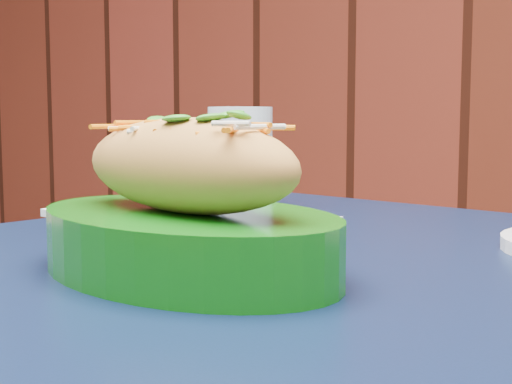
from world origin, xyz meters
The scene contains 3 objects.
cafe_table centered at (0.46, 1.28, 0.66)m, with size 0.89×0.89×0.75m.
banh_mi_basket centered at (0.39, 1.19, 0.80)m, with size 0.30×0.23×0.13m.
water_glass centered at (0.21, 1.50, 0.82)m, with size 0.08×0.08×0.13m, color silver.
Camera 1 is at (0.74, 0.78, 0.87)m, focal length 50.00 mm.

